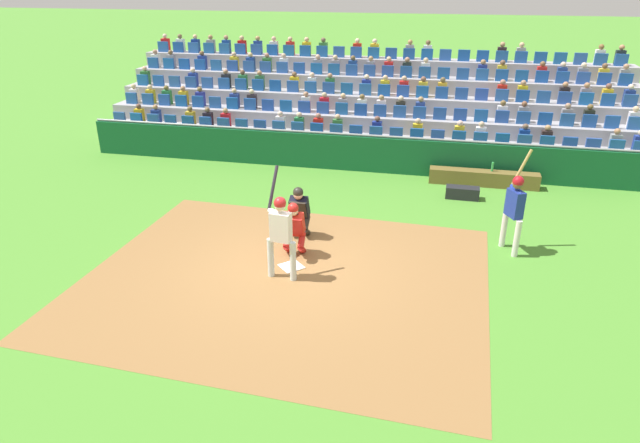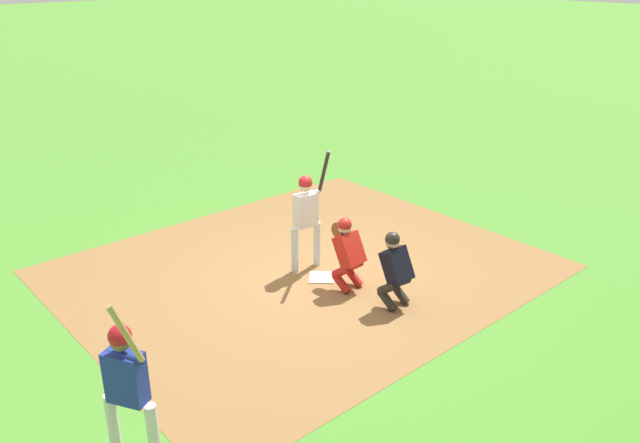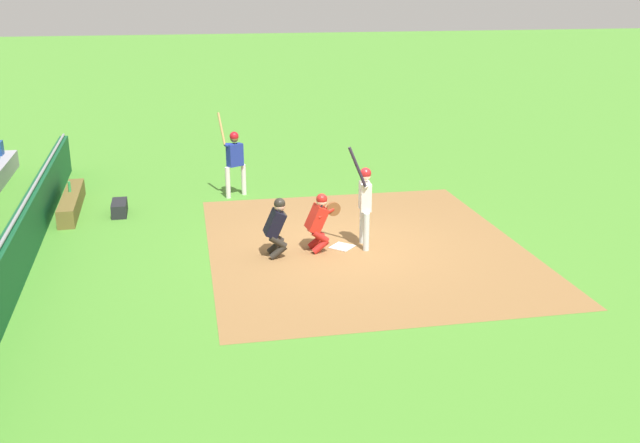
% 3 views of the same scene
% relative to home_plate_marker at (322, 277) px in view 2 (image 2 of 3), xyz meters
% --- Properties ---
extents(ground_plane, '(160.00, 160.00, 0.00)m').
position_rel_home_plate_marker_xyz_m(ground_plane, '(0.00, 0.00, -0.02)').
color(ground_plane, '#4B8D2E').
extents(infield_dirt_patch, '(8.29, 7.06, 0.01)m').
position_rel_home_plate_marker_xyz_m(infield_dirt_patch, '(0.00, 0.50, -0.01)').
color(infield_dirt_patch, olive).
rests_on(infield_dirt_patch, ground_plane).
extents(home_plate_marker, '(0.62, 0.62, 0.02)m').
position_rel_home_plate_marker_xyz_m(home_plate_marker, '(0.00, 0.00, 0.00)').
color(home_plate_marker, white).
rests_on(home_plate_marker, infield_dirt_patch).
extents(batter_at_plate, '(0.63, 0.58, 2.28)m').
position_rel_home_plate_marker_xyz_m(batter_at_plate, '(0.07, 0.47, 1.09)').
color(batter_at_plate, silver).
rests_on(batter_at_plate, ground_plane).
extents(catcher_crouching, '(0.49, 0.73, 1.29)m').
position_rel_home_plate_marker_xyz_m(catcher_crouching, '(0.08, -0.53, 0.70)').
color(catcher_crouching, red).
rests_on(catcher_crouching, ground_plane).
extents(home_plate_umpire, '(0.47, 0.47, 1.29)m').
position_rel_home_plate_marker_xyz_m(home_plate_umpire, '(0.20, -1.47, 0.68)').
color(home_plate_umpire, black).
rests_on(home_plate_umpire, ground_plane).
extents(on_deck_batter, '(0.47, 0.73, 2.27)m').
position_rel_home_plate_marker_xyz_m(on_deck_batter, '(-4.54, -1.79, 1.09)').
color(on_deck_batter, silver).
rests_on(on_deck_batter, ground_plane).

